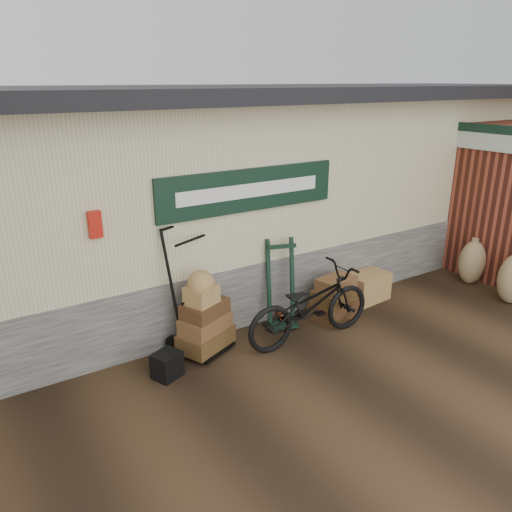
{
  "coord_description": "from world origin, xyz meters",
  "views": [
    {
      "loc": [
        -3.66,
        -4.39,
        3.29
      ],
      "look_at": [
        -0.25,
        0.9,
        1.06
      ],
      "focal_mm": 35.0,
      "sensor_mm": 36.0,
      "label": 1
    }
  ],
  "objects_px": {
    "wicker_hamper": "(367,287)",
    "black_trunk": "(167,365)",
    "bicycle": "(310,302)",
    "green_barrow": "(281,283)",
    "suitcase_stack": "(334,297)",
    "porter_trolley": "(193,288)"
  },
  "relations": [
    {
      "from": "porter_trolley",
      "to": "green_barrow",
      "type": "relative_size",
      "value": 1.35
    },
    {
      "from": "suitcase_stack",
      "to": "porter_trolley",
      "type": "bearing_deg",
      "value": 172.42
    },
    {
      "from": "green_barrow",
      "to": "wicker_hamper",
      "type": "distance_m",
      "value": 1.66
    },
    {
      "from": "black_trunk",
      "to": "bicycle",
      "type": "xyz_separation_m",
      "value": [
        1.95,
        -0.19,
        0.4
      ]
    },
    {
      "from": "porter_trolley",
      "to": "green_barrow",
      "type": "distance_m",
      "value": 1.35
    },
    {
      "from": "suitcase_stack",
      "to": "bicycle",
      "type": "distance_m",
      "value": 0.85
    },
    {
      "from": "green_barrow",
      "to": "bicycle",
      "type": "relative_size",
      "value": 0.65
    },
    {
      "from": "porter_trolley",
      "to": "bicycle",
      "type": "relative_size",
      "value": 0.88
    },
    {
      "from": "wicker_hamper",
      "to": "black_trunk",
      "type": "bearing_deg",
      "value": -174.82
    },
    {
      "from": "black_trunk",
      "to": "porter_trolley",
      "type": "bearing_deg",
      "value": 37.24
    },
    {
      "from": "porter_trolley",
      "to": "suitcase_stack",
      "type": "distance_m",
      "value": 2.2
    },
    {
      "from": "bicycle",
      "to": "green_barrow",
      "type": "bearing_deg",
      "value": 6.31
    },
    {
      "from": "black_trunk",
      "to": "bicycle",
      "type": "bearing_deg",
      "value": -5.65
    },
    {
      "from": "wicker_hamper",
      "to": "black_trunk",
      "type": "distance_m",
      "value": 3.53
    },
    {
      "from": "suitcase_stack",
      "to": "wicker_hamper",
      "type": "bearing_deg",
      "value": 11.32
    },
    {
      "from": "green_barrow",
      "to": "bicycle",
      "type": "distance_m",
      "value": 0.59
    },
    {
      "from": "suitcase_stack",
      "to": "wicker_hamper",
      "type": "xyz_separation_m",
      "value": [
        0.83,
        0.17,
        -0.09
      ]
    },
    {
      "from": "wicker_hamper",
      "to": "suitcase_stack",
      "type": "bearing_deg",
      "value": -168.68
    },
    {
      "from": "suitcase_stack",
      "to": "bicycle",
      "type": "xyz_separation_m",
      "value": [
        -0.73,
        -0.35,
        0.25
      ]
    },
    {
      "from": "porter_trolley",
      "to": "suitcase_stack",
      "type": "bearing_deg",
      "value": -30.44
    },
    {
      "from": "green_barrow",
      "to": "wicker_hamper",
      "type": "relative_size",
      "value": 1.83
    },
    {
      "from": "wicker_hamper",
      "to": "bicycle",
      "type": "height_order",
      "value": "bicycle"
    }
  ]
}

